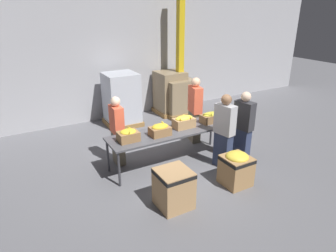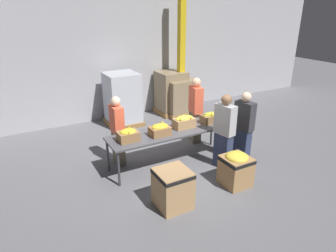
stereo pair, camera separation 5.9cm
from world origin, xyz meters
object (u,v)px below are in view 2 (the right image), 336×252
object	(u,v)px
banana_box_3	(211,117)
volunteer_1	(243,128)
volunteer_2	(195,111)
donation_bin_1	(236,168)
pallet_stack_2	(179,97)
volunteer_3	(224,132)
banana_box_1	(160,130)
pallet_stack_1	(123,100)
banana_box_0	(128,135)
pallet_stack_0	(171,93)
banana_box_2	(184,122)
support_pillar	(181,51)
sorting_table	(171,133)
volunteer_0	(117,131)
donation_bin_0	(173,187)

from	to	relation	value
banana_box_3	volunteer_1	distance (m)	0.77
volunteer_2	donation_bin_1	xyz separation A→B (m)	(-0.45, -2.10, -0.46)
volunteer_1	pallet_stack_2	world-z (taller)	volunteer_1
volunteer_1	donation_bin_1	xyz separation A→B (m)	(-0.78, -0.71, -0.43)
volunteer_1	pallet_stack_2	xyz separation A→B (m)	(0.40, 3.42, -0.24)
volunteer_3	donation_bin_1	distance (m)	0.86
banana_box_1	pallet_stack_1	xyz separation A→B (m)	(0.25, 2.83, -0.15)
banana_box_0	donation_bin_1	bearing A→B (deg)	-38.81
banana_box_3	pallet_stack_0	distance (m)	3.03
pallet_stack_0	pallet_stack_2	size ratio (longest dim) A/B	1.19
banana_box_2	support_pillar	world-z (taller)	support_pillar
sorting_table	volunteer_0	distance (m)	1.17
volunteer_2	banana_box_3	bearing A→B (deg)	7.57
donation_bin_1	pallet_stack_0	bearing A→B (deg)	77.01
volunteer_0	banana_box_0	bearing A→B (deg)	2.45
banana_box_2	donation_bin_1	xyz separation A→B (m)	(0.33, -1.40, -0.55)
donation_bin_0	pallet_stack_1	world-z (taller)	pallet_stack_1
sorting_table	pallet_stack_0	bearing A→B (deg)	60.58
banana_box_0	pallet_stack_0	distance (m)	4.01
banana_box_3	volunteer_3	xyz separation A→B (m)	(-0.15, -0.66, -0.09)
banana_box_0	banana_box_1	size ratio (longest dim) A/B	0.97
support_pillar	banana_box_0	bearing A→B (deg)	-135.90
banana_box_0	volunteer_1	distance (m)	2.53
volunteer_1	pallet_stack_1	distance (m)	3.73
volunteer_1	donation_bin_1	distance (m)	1.14
banana_box_1	pallet_stack_2	xyz separation A→B (m)	(2.17, 2.86, -0.34)
sorting_table	volunteer_3	xyz separation A→B (m)	(0.90, -0.67, 0.08)
banana_box_0	pallet_stack_1	bearing A→B (deg)	71.43
volunteer_1	banana_box_2	bearing A→B (deg)	48.01
banana_box_1	support_pillar	distance (m)	3.86
sorting_table	volunteer_3	distance (m)	1.13
volunteer_2	pallet_stack_2	world-z (taller)	volunteer_2
pallet_stack_2	support_pillar	bearing A→B (deg)	32.06
banana_box_3	volunteer_3	distance (m)	0.69
sorting_table	pallet_stack_1	xyz separation A→B (m)	(-0.07, 2.74, 0.03)
banana_box_0	volunteer_0	xyz separation A→B (m)	(-0.01, 0.60, -0.13)
volunteer_1	volunteer_0	bearing A→B (deg)	53.08
donation_bin_0	pallet_stack_2	xyz separation A→B (m)	(2.59, 4.14, 0.18)
banana_box_1	donation_bin_0	distance (m)	1.45
banana_box_2	volunteer_0	world-z (taller)	volunteer_0
banana_box_1	volunteer_0	xyz separation A→B (m)	(-0.69, 0.66, -0.14)
sorting_table	donation_bin_1	bearing A→B (deg)	-64.12
banana_box_2	volunteer_1	distance (m)	1.31
sorting_table	banana_box_0	bearing A→B (deg)	-178.24
banana_box_3	pallet_stack_1	distance (m)	2.98
volunteer_2	donation_bin_0	bearing A→B (deg)	-28.92
volunteer_3	donation_bin_1	xyz separation A→B (m)	(-0.23, -0.70, -0.44)
pallet_stack_2	banana_box_1	bearing A→B (deg)	-127.19
banana_box_2	support_pillar	size ratio (longest dim) A/B	0.12
volunteer_0	support_pillar	xyz separation A→B (m)	(2.97, 2.26, 1.24)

